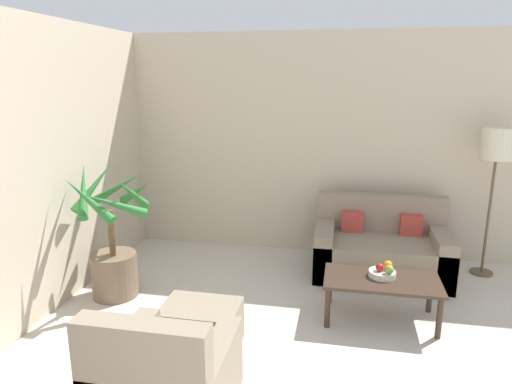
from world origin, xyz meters
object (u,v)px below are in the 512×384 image
at_px(sofa_loveseat, 381,250).
at_px(coffee_table, 382,284).
at_px(apple_red, 380,267).
at_px(floor_lamp, 497,150).
at_px(apple_green, 389,270).
at_px(armchair, 167,382).
at_px(fruit_bowl, 382,274).
at_px(orange_fruit, 388,265).
at_px(potted_palm, 113,249).
at_px(ottoman, 201,326).

height_order(sofa_loveseat, coffee_table, sofa_loveseat).
xyz_separation_m(sofa_loveseat, apple_red, (-0.09, -1.01, 0.21)).
relative_size(floor_lamp, apple_green, 20.76).
bearing_deg(coffee_table, armchair, -132.44).
bearing_deg(sofa_loveseat, fruit_bowl, -93.57).
distance_m(sofa_loveseat, coffee_table, 1.04).
xyz_separation_m(fruit_bowl, armchair, (-1.44, -1.61, -0.16)).
xyz_separation_m(sofa_loveseat, armchair, (-1.50, -2.61, -0.01)).
distance_m(apple_green, orange_fruit, 0.10).
distance_m(sofa_loveseat, apple_green, 1.07).
xyz_separation_m(coffee_table, apple_red, (-0.02, 0.03, 0.14)).
bearing_deg(floor_lamp, apple_red, -134.94).
xyz_separation_m(potted_palm, armchair, (1.18, -1.54, -0.22)).
bearing_deg(apple_green, fruit_bowl, 135.71).
height_order(fruit_bowl, armchair, armchair).
bearing_deg(ottoman, armchair, -87.38).
bearing_deg(floor_lamp, coffee_table, -133.60).
bearing_deg(apple_green, floor_lamp, 47.98).
height_order(floor_lamp, armchair, floor_lamp).
height_order(potted_palm, armchair, potted_palm).
relative_size(fruit_bowl, orange_fruit, 2.93).
height_order(apple_green, armchair, armchair).
height_order(apple_green, ottoman, apple_green).
distance_m(sofa_loveseat, apple_red, 1.03).
bearing_deg(coffee_table, potted_palm, -179.50).
height_order(apple_red, armchair, armchair).
distance_m(potted_palm, floor_lamp, 4.13).
bearing_deg(apple_green, armchair, -133.71).
relative_size(floor_lamp, ottoman, 2.65).
relative_size(floor_lamp, coffee_table, 1.61).
relative_size(floor_lamp, orange_fruit, 20.01).
bearing_deg(apple_red, ottoman, -151.86).
height_order(coffee_table, armchair, armchair).
bearing_deg(apple_red, apple_green, -28.39).
bearing_deg(sofa_loveseat, orange_fruit, -90.77).
relative_size(sofa_loveseat, fruit_bowl, 5.99).
distance_m(fruit_bowl, orange_fruit, 0.10).
xyz_separation_m(apple_red, ottoman, (-1.45, -0.77, -0.31)).
xyz_separation_m(potted_palm, orange_fruit, (2.66, 0.11, 0.00)).
relative_size(apple_green, orange_fruit, 0.96).
bearing_deg(floor_lamp, ottoman, -143.15).
xyz_separation_m(sofa_loveseat, ottoman, (-1.54, -1.78, -0.10)).
bearing_deg(apple_red, armchair, -131.34).
bearing_deg(orange_fruit, apple_red, -143.74).
distance_m(coffee_table, armchair, 2.13).
height_order(fruit_bowl, apple_green, apple_green).
bearing_deg(coffee_table, fruit_bowl, 87.65).
relative_size(fruit_bowl, apple_green, 3.04).
height_order(floor_lamp, apple_green, floor_lamp).
height_order(sofa_loveseat, fruit_bowl, sofa_loveseat).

